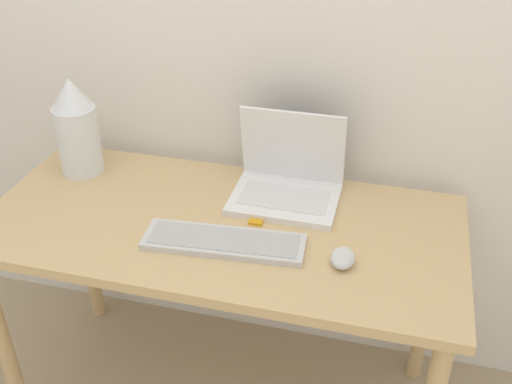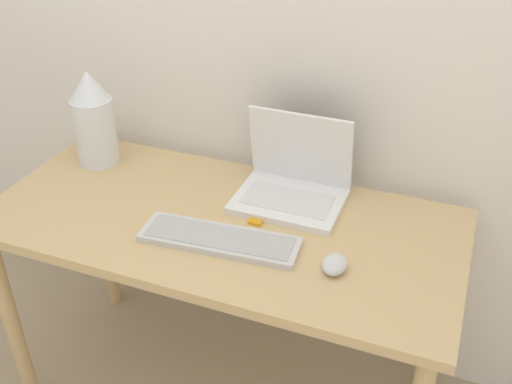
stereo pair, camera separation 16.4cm
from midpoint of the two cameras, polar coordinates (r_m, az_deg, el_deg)
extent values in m
cube|color=white|center=(1.82, -2.85, 17.45)|extent=(6.00, 0.05, 2.50)
cube|color=tan|center=(1.72, -6.12, -3.31)|extent=(1.36, 0.63, 0.03)
cylinder|color=tan|center=(2.06, -25.17, -12.93)|extent=(0.05, 0.05, 0.70)
cylinder|color=tan|center=(2.37, -17.82, -4.68)|extent=(0.05, 0.05, 0.70)
cylinder|color=tan|center=(2.07, 13.88, -10.02)|extent=(0.05, 0.05, 0.70)
cube|color=white|center=(1.78, 0.13, -0.71)|extent=(0.32, 0.24, 0.02)
cube|color=silver|center=(1.76, 0.03, -0.60)|extent=(0.26, 0.13, 0.00)
cube|color=white|center=(1.80, 0.90, 4.35)|extent=(0.32, 0.05, 0.24)
cube|color=black|center=(1.80, 0.98, 4.56)|extent=(0.28, 0.04, 0.20)
cube|color=silver|center=(1.61, -6.00, -4.86)|extent=(0.44, 0.16, 0.02)
cube|color=#B2B2B2|center=(1.61, -6.02, -4.56)|extent=(0.41, 0.13, 0.00)
ellipsoid|color=silver|center=(1.54, 5.26, -6.40)|extent=(0.06, 0.09, 0.04)
cylinder|color=white|center=(2.00, -18.84, 4.64)|extent=(0.13, 0.13, 0.22)
cone|color=white|center=(1.93, -19.65, 8.79)|extent=(0.13, 0.13, 0.09)
cube|color=orange|center=(1.70, -2.66, -2.67)|extent=(0.04, 0.06, 0.01)
camera|label=1|loc=(0.08, -92.86, -1.79)|focal=42.00mm
camera|label=2|loc=(0.08, 87.14, 1.79)|focal=42.00mm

